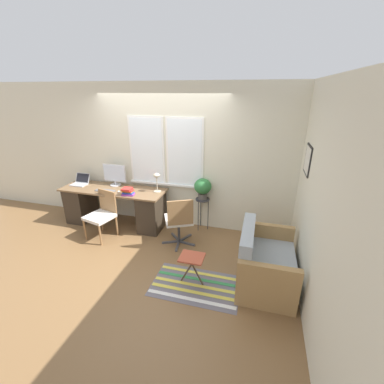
{
  "coord_description": "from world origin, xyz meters",
  "views": [
    {
      "loc": [
        1.81,
        -3.76,
        2.55
      ],
      "look_at": [
        0.73,
        0.16,
        0.93
      ],
      "focal_mm": 24.0,
      "sensor_mm": 36.0,
      "label": 1
    }
  ],
  "objects_px": {
    "keyboard": "(105,191)",
    "folding_stool": "(192,260)",
    "monitor": "(115,175)",
    "desk_chair_wooden": "(102,213)",
    "office_chair_swivel": "(179,220)",
    "potted_plant": "(203,187)",
    "mouse": "(119,192)",
    "book_stack": "(128,191)",
    "plant_stand": "(202,202)",
    "desk_lamp": "(157,178)",
    "laptop": "(80,182)",
    "couch_loveseat": "(264,264)"
  },
  "relations": [
    {
      "from": "keyboard",
      "to": "folding_stool",
      "type": "height_order",
      "value": "keyboard"
    },
    {
      "from": "desk_chair_wooden",
      "to": "plant_stand",
      "type": "height_order",
      "value": "desk_chair_wooden"
    },
    {
      "from": "potted_plant",
      "to": "desk_chair_wooden",
      "type": "bearing_deg",
      "value": -156.53
    },
    {
      "from": "plant_stand",
      "to": "potted_plant",
      "type": "distance_m",
      "value": 0.31
    },
    {
      "from": "office_chair_swivel",
      "to": "desk_chair_wooden",
      "type": "bearing_deg",
      "value": -22.46
    },
    {
      "from": "keyboard",
      "to": "office_chair_swivel",
      "type": "bearing_deg",
      "value": -9.01
    },
    {
      "from": "book_stack",
      "to": "couch_loveseat",
      "type": "relative_size",
      "value": 0.22
    },
    {
      "from": "desk_lamp",
      "to": "monitor",
      "type": "bearing_deg",
      "value": 173.64
    },
    {
      "from": "monitor",
      "to": "mouse",
      "type": "relative_size",
      "value": 8.49
    },
    {
      "from": "office_chair_swivel",
      "to": "potted_plant",
      "type": "relative_size",
      "value": 2.29
    },
    {
      "from": "desk_lamp",
      "to": "desk_chair_wooden",
      "type": "distance_m",
      "value": 1.18
    },
    {
      "from": "book_stack",
      "to": "monitor",
      "type": "bearing_deg",
      "value": 140.85
    },
    {
      "from": "monitor",
      "to": "desk_chair_wooden",
      "type": "height_order",
      "value": "monitor"
    },
    {
      "from": "laptop",
      "to": "plant_stand",
      "type": "relative_size",
      "value": 0.49
    },
    {
      "from": "monitor",
      "to": "office_chair_swivel",
      "type": "distance_m",
      "value": 1.72
    },
    {
      "from": "potted_plant",
      "to": "folding_stool",
      "type": "distance_m",
      "value": 1.63
    },
    {
      "from": "plant_stand",
      "to": "monitor",
      "type": "bearing_deg",
      "value": -178.16
    },
    {
      "from": "mouse",
      "to": "book_stack",
      "type": "distance_m",
      "value": 0.25
    },
    {
      "from": "keyboard",
      "to": "office_chair_swivel",
      "type": "height_order",
      "value": "office_chair_swivel"
    },
    {
      "from": "mouse",
      "to": "couch_loveseat",
      "type": "distance_m",
      "value": 2.88
    },
    {
      "from": "plant_stand",
      "to": "potted_plant",
      "type": "relative_size",
      "value": 1.59
    },
    {
      "from": "laptop",
      "to": "plant_stand",
      "type": "xyz_separation_m",
      "value": [
        2.52,
        0.2,
        -0.24
      ]
    },
    {
      "from": "mouse",
      "to": "book_stack",
      "type": "relative_size",
      "value": 0.23
    },
    {
      "from": "desk_chair_wooden",
      "to": "desk_lamp",
      "type": "bearing_deg",
      "value": 48.04
    },
    {
      "from": "monitor",
      "to": "mouse",
      "type": "height_order",
      "value": "monitor"
    },
    {
      "from": "monitor",
      "to": "mouse",
      "type": "xyz_separation_m",
      "value": [
        0.26,
        -0.33,
        -0.2
      ]
    },
    {
      "from": "desk_chair_wooden",
      "to": "office_chair_swivel",
      "type": "relative_size",
      "value": 0.94
    },
    {
      "from": "book_stack",
      "to": "couch_loveseat",
      "type": "bearing_deg",
      "value": -17.51
    },
    {
      "from": "desk_lamp",
      "to": "office_chair_swivel",
      "type": "bearing_deg",
      "value": -39.67
    },
    {
      "from": "mouse",
      "to": "plant_stand",
      "type": "bearing_deg",
      "value": 14.2
    },
    {
      "from": "keyboard",
      "to": "book_stack",
      "type": "xyz_separation_m",
      "value": [
        0.51,
        -0.05,
        0.06
      ]
    },
    {
      "from": "mouse",
      "to": "folding_stool",
      "type": "height_order",
      "value": "mouse"
    },
    {
      "from": "monitor",
      "to": "book_stack",
      "type": "bearing_deg",
      "value": -39.15
    },
    {
      "from": "office_chair_swivel",
      "to": "plant_stand",
      "type": "xyz_separation_m",
      "value": [
        0.25,
        0.65,
        0.07
      ]
    },
    {
      "from": "office_chair_swivel",
      "to": "monitor",
      "type": "bearing_deg",
      "value": -47.07
    },
    {
      "from": "laptop",
      "to": "book_stack",
      "type": "distance_m",
      "value": 1.24
    },
    {
      "from": "book_stack",
      "to": "potted_plant",
      "type": "distance_m",
      "value": 1.38
    },
    {
      "from": "mouse",
      "to": "office_chair_swivel",
      "type": "relative_size",
      "value": 0.06
    },
    {
      "from": "desk_lamp",
      "to": "book_stack",
      "type": "distance_m",
      "value": 0.58
    },
    {
      "from": "desk_chair_wooden",
      "to": "potted_plant",
      "type": "height_order",
      "value": "potted_plant"
    },
    {
      "from": "desk_lamp",
      "to": "plant_stand",
      "type": "bearing_deg",
      "value": 10.95
    },
    {
      "from": "desk_lamp",
      "to": "mouse",
      "type": "bearing_deg",
      "value": -161.95
    },
    {
      "from": "desk_chair_wooden",
      "to": "office_chair_swivel",
      "type": "height_order",
      "value": "office_chair_swivel"
    },
    {
      "from": "monitor",
      "to": "keyboard",
      "type": "xyz_separation_m",
      "value": [
        -0.02,
        -0.35,
        -0.21
      ]
    },
    {
      "from": "plant_stand",
      "to": "keyboard",
      "type": "bearing_deg",
      "value": -167.41
    },
    {
      "from": "office_chair_swivel",
      "to": "potted_plant",
      "type": "distance_m",
      "value": 0.8
    },
    {
      "from": "monitor",
      "to": "couch_loveseat",
      "type": "xyz_separation_m",
      "value": [
        2.96,
        -1.18,
        -0.68
      ]
    },
    {
      "from": "book_stack",
      "to": "office_chair_swivel",
      "type": "distance_m",
      "value": 1.12
    },
    {
      "from": "laptop",
      "to": "office_chair_swivel",
      "type": "xyz_separation_m",
      "value": [
        2.26,
        -0.45,
        -0.31
      ]
    },
    {
      "from": "desk_lamp",
      "to": "keyboard",
      "type": "bearing_deg",
      "value": -166.0
    }
  ]
}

